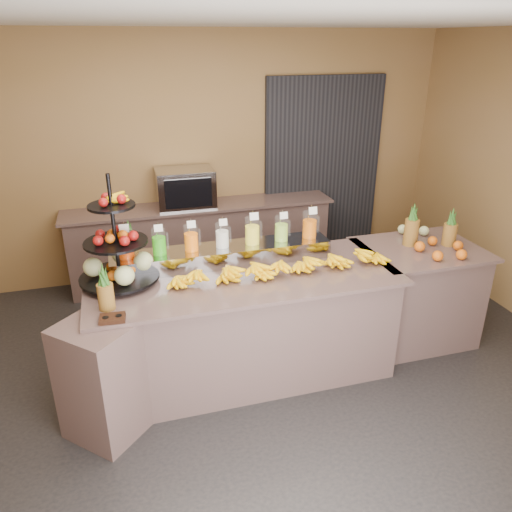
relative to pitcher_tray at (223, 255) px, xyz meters
name	(u,v)px	position (x,y,z in m)	size (l,w,h in m)	color
ground	(255,391)	(0.11, -0.58, -1.01)	(6.00, 6.00, 0.00)	black
room_envelope	(250,145)	(0.30, 0.21, 0.87)	(6.04, 5.02, 2.82)	olive
buffet_counter	(233,329)	(0.00, -0.32, -0.54)	(2.75, 1.25, 0.93)	gray
right_counter	(415,293)	(1.81, -0.18, -0.54)	(1.08, 0.88, 0.93)	gray
back_ledge	(202,242)	(0.11, 1.67, -0.54)	(3.10, 0.55, 0.93)	gray
pitcher_tray	(223,255)	(0.00, 0.00, 0.00)	(1.85, 0.30, 0.15)	gray
juice_pitcher_orange_a	(126,245)	(-0.78, 0.00, 0.18)	(0.13, 0.13, 0.31)	silver
juice_pitcher_green	(159,243)	(-0.52, 0.00, 0.17)	(0.12, 0.12, 0.28)	silver
juice_pitcher_orange_b	(191,239)	(-0.26, 0.00, 0.17)	(0.12, 0.12, 0.28)	silver
juice_pitcher_milk	(222,237)	(0.00, 0.00, 0.17)	(0.11, 0.12, 0.27)	silver
juice_pitcher_lemon	(252,232)	(0.26, 0.00, 0.18)	(0.13, 0.13, 0.31)	silver
juice_pitcher_lime	(281,230)	(0.52, 0.00, 0.17)	(0.12, 0.12, 0.28)	silver
juice_pitcher_orange_c	(310,226)	(0.78, 0.00, 0.18)	(0.13, 0.13, 0.31)	silver
banana_heap	(282,264)	(0.42, -0.31, 0.00)	(1.91, 0.17, 0.16)	#FBB10C
fruit_stand	(123,256)	(-0.81, -0.13, 0.15)	(0.72, 0.72, 0.87)	black
condiment_caddy	(112,318)	(-0.93, -0.70, -0.06)	(0.17, 0.13, 0.03)	black
pineapple_left_a	(106,293)	(-0.96, -0.53, 0.05)	(0.11, 0.11, 0.35)	brown
pineapple_left_b	(131,248)	(-0.74, 0.21, 0.07)	(0.13, 0.13, 0.40)	brown
right_fruit_pile	(435,241)	(1.90, -0.24, 0.00)	(0.47, 0.45, 0.25)	brown
oven_warmer	(185,188)	(-0.05, 1.67, 0.14)	(0.64, 0.45, 0.42)	gray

